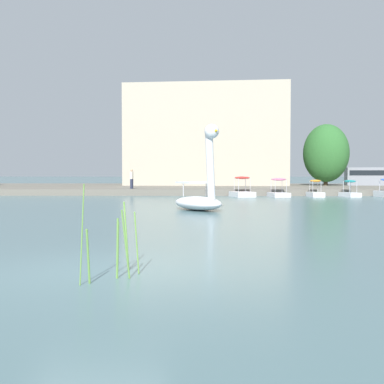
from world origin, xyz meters
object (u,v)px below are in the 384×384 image
(pedal_boat_pink, at_px, (279,191))
(person_on_path, at_px, (132,179))
(pedal_boat_orange, at_px, (315,192))
(swan_boat, at_px, (200,194))
(pedal_boat_red, at_px, (242,191))
(pedal_boat_teal, at_px, (350,191))
(parked_van, at_px, (369,176))
(tree_willow_near_path, at_px, (326,153))

(pedal_boat_pink, distance_m, person_on_path, 12.08)
(pedal_boat_pink, xyz_separation_m, pedal_boat_orange, (2.82, 0.13, -0.08))
(person_on_path, bearing_deg, pedal_boat_pink, -13.49)
(person_on_path, bearing_deg, swan_boat, -70.74)
(pedal_boat_orange, bearing_deg, pedal_boat_pink, -177.29)
(pedal_boat_red, height_order, person_on_path, person_on_path)
(pedal_boat_teal, height_order, parked_van, parked_van)
(tree_willow_near_path, relative_size, person_on_path, 4.01)
(pedal_boat_pink, distance_m, tree_willow_near_path, 17.01)
(pedal_boat_pink, distance_m, parked_van, 19.67)
(pedal_boat_pink, height_order, pedal_boat_orange, pedal_boat_pink)
(pedal_boat_orange, bearing_deg, swan_boat, -121.92)
(pedal_boat_pink, relative_size, pedal_boat_teal, 1.08)
(pedal_boat_red, bearing_deg, swan_boat, -102.58)
(pedal_boat_orange, xyz_separation_m, tree_willow_near_path, (4.53, 14.80, 3.58))
(pedal_boat_red, bearing_deg, person_on_path, 163.09)
(swan_boat, xyz_separation_m, pedal_boat_orange, (8.71, 13.99, -0.41))
(pedal_boat_teal, relative_size, person_on_path, 1.21)
(tree_willow_near_path, xyz_separation_m, parked_van, (4.78, 0.52, -2.40))
(pedal_boat_teal, distance_m, tree_willow_near_path, 15.31)
(pedal_boat_red, distance_m, pedal_boat_orange, 5.60)
(swan_boat, relative_size, pedal_boat_orange, 2.18)
(pedal_boat_orange, bearing_deg, person_on_path, 169.56)
(swan_boat, bearing_deg, pedal_boat_orange, 58.08)
(swan_boat, relative_size, person_on_path, 2.46)
(pedal_boat_pink, height_order, person_on_path, person_on_path)
(swan_boat, distance_m, pedal_boat_teal, 18.05)
(pedal_boat_orange, xyz_separation_m, person_on_path, (-14.54, 2.68, 0.98))
(pedal_boat_red, xyz_separation_m, pedal_boat_teal, (8.24, 0.07, -0.03))
(pedal_boat_red, bearing_deg, pedal_boat_orange, 0.40)
(pedal_boat_orange, bearing_deg, parked_van, 58.74)
(person_on_path, height_order, parked_van, parked_van)
(pedal_boat_red, distance_m, tree_willow_near_path, 18.31)
(tree_willow_near_path, height_order, parked_van, tree_willow_near_path)
(pedal_boat_orange, distance_m, parked_van, 17.96)
(tree_willow_near_path, bearing_deg, pedal_boat_teal, -97.27)
(swan_boat, height_order, pedal_boat_orange, swan_boat)
(pedal_boat_pink, relative_size, person_on_path, 1.32)
(pedal_boat_pink, distance_m, pedal_boat_teal, 5.46)
(parked_van, bearing_deg, person_on_path, -152.06)
(pedal_boat_red, height_order, pedal_boat_pink, pedal_boat_red)
(pedal_boat_pink, xyz_separation_m, parked_van, (12.12, 15.46, 1.10))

